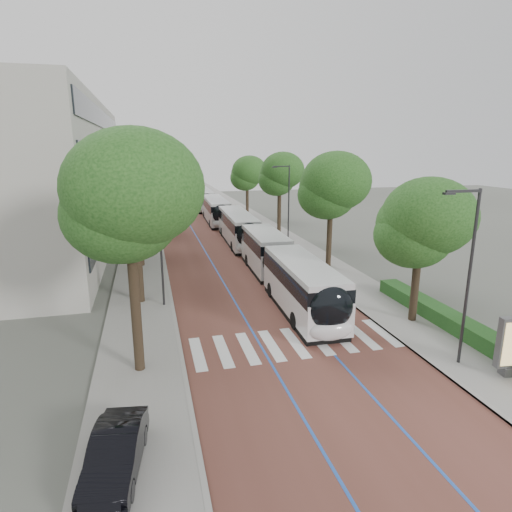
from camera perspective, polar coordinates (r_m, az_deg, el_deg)
The scene contains 23 objects.
ground at distance 21.65m, azimuth 5.58°, elevation -12.63°, with size 160.00×160.00×0.00m, color #51544C.
road at distance 59.32m, azimuth -7.56°, elevation 4.66°, with size 11.00×140.00×0.02m, color brown.
sidewalk_left at distance 58.93m, azimuth -14.84°, elevation 4.29°, with size 4.00×140.00×0.12m, color gray.
sidewalk_right at distance 60.62m, azimuth -0.48°, elevation 5.03°, with size 4.00×140.00×0.12m, color gray.
kerb_left at distance 58.94m, azimuth -12.99°, elevation 4.41°, with size 0.20×140.00×0.14m, color gray.
kerb_right at distance 60.20m, azimuth -2.25°, elevation 4.96°, with size 0.20×140.00×0.14m, color gray.
zebra_crossing at distance 22.54m, azimuth 5.20°, elevation -11.40°, with size 10.55×3.60×0.01m.
lane_line_left at distance 59.15m, azimuth -9.11°, elevation 4.59°, with size 0.12×126.00×0.01m, color blue.
lane_line_right at distance 59.52m, azimuth -6.03°, elevation 4.75°, with size 0.12×126.00×0.01m, color blue.
office_building at distance 47.93m, azimuth -30.05°, elevation 9.07°, with size 18.11×40.00×14.00m.
hedge at distance 25.77m, azimuth 25.24°, elevation -8.21°, with size 1.20×14.00×0.80m, color #18471A.
streetlight_near at distance 20.76m, azimuth 26.33°, elevation -1.04°, with size 1.82×0.20×8.00m.
streetlight_far at distance 42.57m, azimuth 4.16°, elevation 7.54°, with size 1.82×0.20×8.00m.
lamp_post_left at distance 26.73m, azimuth -12.59°, elevation 1.71°, with size 0.14×0.14×8.00m, color #29292C.
trees_left at distance 41.48m, azimuth -15.48°, elevation 9.33°, with size 6.17×60.40×10.02m.
trees_right at distance 42.28m, azimuth 5.83°, elevation 9.31°, with size 5.58×47.07×8.95m.
lead_bus at distance 29.38m, azimuth 3.83°, elevation -1.86°, with size 3.13×18.47×3.20m.
bus_queued_0 at distance 44.45m, azimuth -2.35°, elevation 3.68°, with size 2.97×12.48×3.20m.
bus_queued_1 at distance 57.30m, azimuth -5.34°, elevation 6.02°, with size 2.95×12.48×3.20m.
bus_queued_2 at distance 70.41m, azimuth -7.09°, elevation 7.50°, with size 2.72×12.44×3.20m.
bus_queued_3 at distance 83.39m, azimuth -8.15°, elevation 8.50°, with size 3.24×12.52×3.20m.
ad_panel at distance 21.74m, azimuth 30.92°, elevation -10.17°, with size 1.32×0.56×2.68m.
parked_car at distance 14.86m, azimuth -18.22°, elevation -23.72°, with size 1.42×4.07×1.34m, color black.
Camera 1 is at (-6.71, -18.12, 9.76)m, focal length 30.00 mm.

